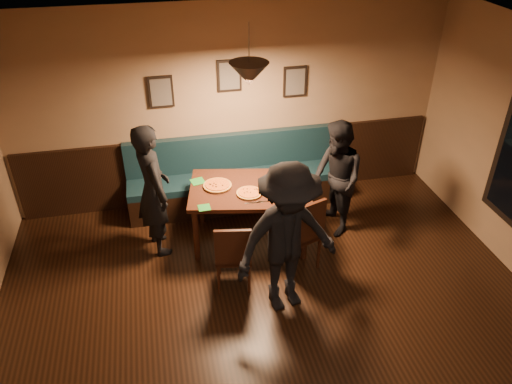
# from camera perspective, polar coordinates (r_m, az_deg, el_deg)

# --- Properties ---
(ceiling) EXTENTS (7.00, 7.00, 0.00)m
(ceiling) POSITION_cam_1_polar(r_m,az_deg,el_deg) (3.23, 7.05, 9.18)
(ceiling) COLOR silver
(ceiling) RESTS_ON ground
(wall_back) EXTENTS (6.00, 0.00, 6.00)m
(wall_back) POSITION_cam_1_polar(r_m,az_deg,el_deg) (6.91, -3.00, 9.68)
(wall_back) COLOR #8C704F
(wall_back) RESTS_ON ground
(wainscot) EXTENTS (5.88, 0.06, 1.00)m
(wainscot) POSITION_cam_1_polar(r_m,az_deg,el_deg) (7.27, -2.76, 3.03)
(wainscot) COLOR black
(wainscot) RESTS_ON ground
(booth_bench) EXTENTS (3.00, 0.60, 1.00)m
(booth_bench) POSITION_cam_1_polar(r_m,az_deg,el_deg) (7.04, -2.38, 1.99)
(booth_bench) COLOR #0F232D
(booth_bench) RESTS_ON ground
(picture_left) EXTENTS (0.32, 0.04, 0.42)m
(picture_left) POSITION_cam_1_polar(r_m,az_deg,el_deg) (6.69, -10.79, 11.16)
(picture_left) COLOR black
(picture_left) RESTS_ON wall_back
(picture_center) EXTENTS (0.32, 0.04, 0.42)m
(picture_center) POSITION_cam_1_polar(r_m,az_deg,el_deg) (6.72, -3.07, 13.12)
(picture_center) COLOR black
(picture_center) RESTS_ON wall_back
(picture_right) EXTENTS (0.32, 0.04, 0.42)m
(picture_right) POSITION_cam_1_polar(r_m,az_deg,el_deg) (6.96, 4.46, 12.46)
(picture_right) COLOR black
(picture_right) RESTS_ON wall_back
(pendant_lamp) EXTENTS (0.44, 0.44, 0.25)m
(pendant_lamp) POSITION_cam_1_polar(r_m,az_deg,el_deg) (5.55, -0.79, 13.35)
(pendant_lamp) COLOR black
(pendant_lamp) RESTS_ON ceiling
(dining_table) EXTENTS (1.64, 1.22, 0.80)m
(dining_table) POSITION_cam_1_polar(r_m,az_deg,el_deg) (6.40, -0.67, -2.54)
(dining_table) COLOR #321D0E
(dining_table) RESTS_ON floor
(chair_near_left) EXTENTS (0.46, 0.46, 0.90)m
(chair_near_left) POSITION_cam_1_polar(r_m,az_deg,el_deg) (5.70, -2.60, -6.95)
(chair_near_left) COLOR black
(chair_near_left) RESTS_ON floor
(chair_near_right) EXTENTS (0.57, 0.57, 1.00)m
(chair_near_right) POSITION_cam_1_polar(r_m,az_deg,el_deg) (5.95, 4.77, -4.51)
(chair_near_right) COLOR #311D0D
(chair_near_right) RESTS_ON floor
(diner_left) EXTENTS (0.56, 0.71, 1.72)m
(diner_left) POSITION_cam_1_polar(r_m,az_deg,el_deg) (6.14, -11.64, 0.20)
(diner_left) COLOR black
(diner_left) RESTS_ON floor
(diner_right) EXTENTS (0.66, 0.81, 1.55)m
(diner_right) POSITION_cam_1_polar(r_m,az_deg,el_deg) (6.47, 9.14, 1.46)
(diner_right) COLOR black
(diner_right) RESTS_ON floor
(diner_front) EXTENTS (1.25, 0.87, 1.77)m
(diner_front) POSITION_cam_1_polar(r_m,az_deg,el_deg) (5.19, 3.60, -5.46)
(diner_front) COLOR black
(diner_front) RESTS_ON floor
(pizza_a) EXTENTS (0.38, 0.38, 0.04)m
(pizza_a) POSITION_cam_1_polar(r_m,az_deg,el_deg) (6.21, -4.42, 0.76)
(pizza_a) COLOR orange
(pizza_a) RESTS_ON dining_table
(pizza_b) EXTENTS (0.41, 0.41, 0.04)m
(pizza_b) POSITION_cam_1_polar(r_m,az_deg,el_deg) (6.04, -0.78, -0.11)
(pizza_b) COLOR #C57C25
(pizza_b) RESTS_ON dining_table
(pizza_c) EXTENTS (0.41, 0.41, 0.04)m
(pizza_c) POSITION_cam_1_polar(r_m,az_deg,el_deg) (6.40, 3.44, 1.83)
(pizza_c) COLOR #C68425
(pizza_c) RESTS_ON dining_table
(soda_glass) EXTENTS (0.10, 0.10, 0.16)m
(soda_glass) POSITION_cam_1_polar(r_m,az_deg,el_deg) (6.02, 5.75, 0.26)
(soda_glass) COLOR black
(soda_glass) RESTS_ON dining_table
(tabasco_bottle) EXTENTS (0.04, 0.04, 0.12)m
(tabasco_bottle) POSITION_cam_1_polar(r_m,az_deg,el_deg) (6.23, 3.71, 1.35)
(tabasco_bottle) COLOR #8E0504
(tabasco_bottle) RESTS_ON dining_table
(napkin_a) EXTENTS (0.20, 0.20, 0.01)m
(napkin_a) POSITION_cam_1_polar(r_m,az_deg,el_deg) (6.35, -6.67, 1.21)
(napkin_a) COLOR #207B28
(napkin_a) RESTS_ON dining_table
(napkin_b) EXTENTS (0.15, 0.15, 0.01)m
(napkin_b) POSITION_cam_1_polar(r_m,az_deg,el_deg) (5.84, -5.93, -1.78)
(napkin_b) COLOR #1D7024
(napkin_b) RESTS_ON dining_table
(cutlery_set) EXTENTS (0.19, 0.04, 0.00)m
(cutlery_set) POSITION_cam_1_polar(r_m,az_deg,el_deg) (5.90, 0.33, -1.17)
(cutlery_set) COLOR silver
(cutlery_set) RESTS_ON dining_table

